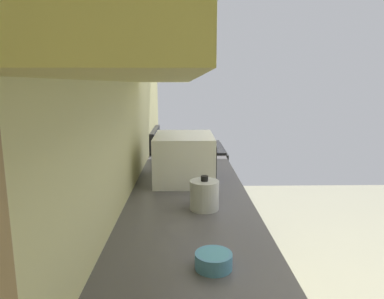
% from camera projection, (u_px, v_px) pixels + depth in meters
% --- Properties ---
extents(wall_back, '(4.14, 0.12, 2.67)m').
position_uv_depth(wall_back, '(114.00, 118.00, 1.75)').
color(wall_back, beige).
rests_on(wall_back, ground_plane).
extents(oven_range, '(0.71, 0.68, 1.10)m').
position_uv_depth(oven_range, '(189.00, 193.00, 3.31)').
color(oven_range, black).
rests_on(oven_range, ground_plane).
extents(microwave, '(0.47, 0.37, 0.28)m').
position_uv_depth(microwave, '(184.00, 158.00, 2.13)').
color(microwave, white).
rests_on(microwave, counter_run).
extents(bowl, '(0.12, 0.12, 0.05)m').
position_uv_depth(bowl, '(214.00, 260.00, 1.12)').
color(bowl, '#4C8CBF').
rests_on(bowl, counter_run).
extents(kettle, '(0.19, 0.14, 0.16)m').
position_uv_depth(kettle, '(204.00, 195.00, 1.64)').
color(kettle, '#B7BABF').
rests_on(kettle, counter_run).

